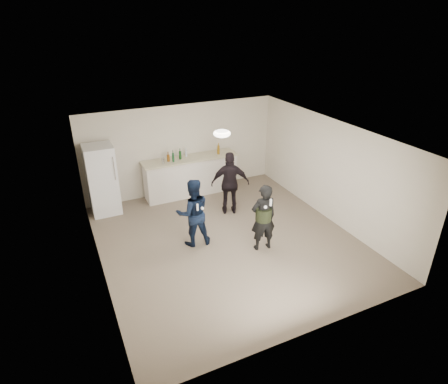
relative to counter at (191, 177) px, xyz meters
name	(u,v)px	position (x,y,z in m)	size (l,w,h in m)	color
floor	(228,241)	(-0.13, -2.67, -0.53)	(6.00, 6.00, 0.00)	#6B5B4C
ceiling	(228,135)	(-0.13, -2.67, 1.98)	(6.00, 6.00, 0.00)	silver
wall_back	(182,149)	(-0.13, 0.33, 0.72)	(6.00, 6.00, 0.00)	beige
wall_front	(315,271)	(-0.13, -5.67, 0.72)	(6.00, 6.00, 0.00)	beige
wall_left	(95,219)	(-2.88, -2.67, 0.72)	(6.00, 6.00, 0.00)	beige
wall_right	(330,171)	(2.62, -2.67, 0.72)	(6.00, 6.00, 0.00)	beige
counter	(191,177)	(0.00, 0.00, 0.00)	(2.60, 0.56, 1.05)	silver
counter_top	(190,158)	(0.00, 0.00, 0.55)	(2.68, 0.64, 0.04)	beige
fridge	(102,180)	(-2.40, -0.07, 0.38)	(0.70, 0.70, 1.80)	white
fridge_handle	(114,168)	(-2.12, -0.44, 0.78)	(0.02, 0.02, 0.60)	silver
ceiling_dome	(222,133)	(-0.13, -2.37, 1.93)	(0.36, 0.36, 0.16)	white
shaker	(163,161)	(-0.81, -0.13, 0.65)	(0.08, 0.08, 0.17)	silver
man	(193,213)	(-0.85, -2.43, 0.25)	(0.76, 0.59, 1.56)	#102244
woman	(263,218)	(0.44, -3.24, 0.24)	(0.56, 0.37, 1.53)	black
camo_shorts	(264,214)	(0.44, -3.24, 0.32)	(0.34, 0.34, 0.28)	#253217
spectator	(230,183)	(0.51, -1.47, 0.30)	(0.96, 0.40, 1.64)	black
remote_man	(197,207)	(-0.85, -2.71, 0.53)	(0.04, 0.04, 0.15)	white
nunchuk_man	(202,208)	(-0.73, -2.68, 0.45)	(0.07, 0.07, 0.07)	white
remote_woman	(271,202)	(0.44, -3.49, 0.72)	(0.04, 0.04, 0.15)	white
nunchuk_woman	(265,207)	(0.34, -3.46, 0.62)	(0.07, 0.07, 0.07)	white
bottle_cluster	(187,155)	(-0.08, -0.01, 0.67)	(1.53, 0.31, 0.25)	brown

